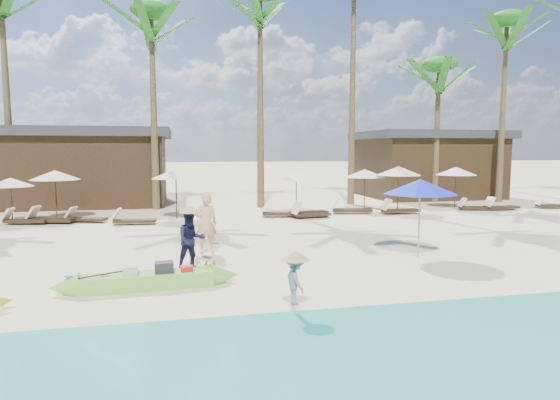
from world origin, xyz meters
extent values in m
plane|color=beige|center=(0.00, 0.00, 0.00)|extent=(240.00, 240.00, 0.00)
cube|color=tan|center=(0.00, -5.00, 0.00)|extent=(240.00, 4.50, 0.01)
cube|color=#73D641|center=(-2.87, -0.34, 0.17)|extent=(2.87, 0.79, 0.34)
cube|color=white|center=(-2.87, -0.34, 0.19)|extent=(2.47, 0.60, 0.15)
cube|color=#262628|center=(-2.52, -0.32, 0.42)|extent=(0.42, 0.34, 0.31)
cube|color=silver|center=(-3.24, -0.32, 0.39)|extent=(0.33, 0.29, 0.25)
cube|color=red|center=(-2.02, -0.33, 0.36)|extent=(0.28, 0.24, 0.20)
cylinder|color=red|center=(-3.77, -0.36, 0.30)|extent=(0.20, 0.20, 0.08)
cylinder|color=#262628|center=(-3.99, -0.46, 0.30)|extent=(0.18, 0.18, 0.07)
sphere|color=tan|center=(-4.26, -0.44, 0.34)|extent=(0.16, 0.16, 0.16)
cylinder|color=yellow|center=(-1.58, -0.18, 0.34)|extent=(0.13, 0.13, 0.16)
cylinder|color=yellow|center=(-1.40, -0.17, 0.34)|extent=(0.13, 0.13, 0.16)
imported|color=tan|center=(-1.40, 3.05, 0.90)|extent=(0.67, 0.45, 1.79)
imported|color=#131233|center=(-1.88, 1.17, 0.77)|extent=(0.87, 0.76, 1.54)
imported|color=gray|center=(-0.07, -2.59, 0.63)|extent=(0.43, 0.64, 0.91)
cylinder|color=#99999E|center=(4.53, 1.23, 1.09)|extent=(0.05, 0.05, 2.18)
cone|color=#1525CD|center=(4.53, 1.23, 2.03)|extent=(2.09, 2.09, 0.43)
cylinder|color=#322314|center=(-9.11, 10.73, 0.93)|extent=(0.05, 0.05, 1.86)
cone|color=beige|center=(-9.11, 10.73, 1.73)|extent=(1.86, 1.86, 0.37)
cube|color=#322314|center=(-8.39, 10.16, 0.15)|extent=(1.77, 0.85, 0.12)
cube|color=beige|center=(-9.13, 10.29, 0.45)|extent=(0.48, 0.61, 0.50)
cylinder|color=#322314|center=(-7.55, 11.53, 1.06)|extent=(0.05, 0.05, 2.12)
cone|color=beige|center=(-7.55, 11.53, 1.98)|extent=(2.12, 2.12, 0.42)
cube|color=#322314|center=(-7.41, 10.19, 0.16)|extent=(1.92, 1.08, 0.13)
cube|color=beige|center=(-8.19, 10.41, 0.48)|extent=(0.56, 0.68, 0.53)
cube|color=#322314|center=(-6.04, 10.25, 0.14)|extent=(1.71, 1.02, 0.11)
cube|color=beige|center=(-6.72, 10.48, 0.43)|extent=(0.51, 0.61, 0.47)
cylinder|color=#322314|center=(-2.30, 10.54, 1.09)|extent=(0.05, 0.05, 2.19)
cone|color=beige|center=(-2.30, 10.54, 2.03)|extent=(2.19, 2.19, 0.44)
cube|color=#322314|center=(-3.99, 9.20, 0.15)|extent=(1.74, 0.72, 0.12)
cube|color=beige|center=(-4.74, 9.28, 0.45)|extent=(0.44, 0.59, 0.50)
cylinder|color=#322314|center=(3.38, 11.05, 0.98)|extent=(0.05, 0.05, 1.95)
cone|color=beige|center=(3.38, 11.05, 1.81)|extent=(1.95, 1.95, 0.39)
cube|color=#322314|center=(2.46, 10.08, 0.16)|extent=(1.86, 0.91, 0.13)
cube|color=beige|center=(1.68, 10.23, 0.47)|extent=(0.50, 0.64, 0.52)
cube|color=#322314|center=(3.74, 9.48, 0.15)|extent=(1.76, 0.78, 0.12)
cube|color=beige|center=(3.00, 9.38, 0.45)|extent=(0.45, 0.60, 0.50)
cylinder|color=#322314|center=(7.08, 11.46, 1.03)|extent=(0.05, 0.05, 2.05)
cone|color=beige|center=(7.08, 11.46, 1.91)|extent=(2.05, 2.05, 0.41)
cube|color=#322314|center=(3.87, 10.23, 0.15)|extent=(1.81, 0.98, 0.12)
cube|color=beige|center=(3.13, 10.04, 0.46)|extent=(0.52, 0.64, 0.50)
cube|color=#322314|center=(6.07, 10.53, 0.17)|extent=(1.99, 1.00, 0.13)
cube|color=beige|center=(5.25, 10.71, 0.50)|extent=(0.55, 0.69, 0.56)
cylinder|color=#322314|center=(8.43, 10.47, 1.11)|extent=(0.06, 0.06, 2.22)
cone|color=beige|center=(8.43, 10.47, 2.07)|extent=(2.22, 2.22, 0.44)
cube|color=#322314|center=(8.34, 9.91, 0.16)|extent=(1.86, 0.67, 0.13)
cube|color=beige|center=(7.53, 9.87, 0.49)|extent=(0.44, 0.61, 0.54)
cylinder|color=#322314|center=(12.09, 11.24, 1.07)|extent=(0.05, 0.05, 2.14)
cone|color=beige|center=(12.09, 11.24, 1.99)|extent=(2.14, 2.14, 0.43)
cube|color=#322314|center=(12.74, 10.35, 0.14)|extent=(1.68, 0.88, 0.11)
cube|color=beige|center=(12.05, 10.52, 0.42)|extent=(0.47, 0.59, 0.47)
cube|color=#322314|center=(14.10, 10.13, 0.15)|extent=(1.75, 0.59, 0.12)
cube|color=beige|center=(13.33, 10.12, 0.46)|extent=(0.40, 0.57, 0.51)
cube|color=#322314|center=(17.24, 10.22, 0.14)|extent=(1.65, 0.84, 0.11)
cube|color=beige|center=(16.56, 10.37, 0.42)|extent=(0.45, 0.57, 0.46)
cone|color=brown|center=(-10.45, 15.08, 5.45)|extent=(0.40, 0.40, 10.89)
cone|color=brown|center=(-3.36, 14.27, 5.04)|extent=(0.40, 0.40, 10.08)
ellipsoid|color=#1D691A|center=(-3.36, 14.27, 10.08)|extent=(2.08, 2.08, 0.88)
cone|color=brown|center=(2.15, 14.01, 5.63)|extent=(0.40, 0.40, 11.26)
cone|color=brown|center=(7.45, 14.38, 6.58)|extent=(0.40, 0.40, 13.16)
cone|color=brown|center=(12.84, 14.52, 4.04)|extent=(0.40, 0.40, 8.07)
ellipsoid|color=#1D691A|center=(12.84, 14.52, 8.07)|extent=(2.08, 2.08, 0.88)
cone|color=brown|center=(16.57, 13.68, 5.32)|extent=(0.40, 0.40, 10.64)
ellipsoid|color=#1D691A|center=(16.57, 13.68, 10.64)|extent=(2.08, 2.08, 0.88)
cube|color=#322314|center=(-8.00, 17.50, 1.90)|extent=(10.00, 6.00, 3.80)
cube|color=#2D2D33|center=(-8.00, 17.50, 4.05)|extent=(10.80, 6.60, 0.50)
cube|color=#322314|center=(14.00, 17.50, 1.90)|extent=(8.00, 6.00, 3.80)
cube|color=#2D2D33|center=(14.00, 17.50, 4.05)|extent=(8.80, 6.60, 0.50)
camera|label=1|loc=(-2.13, -10.84, 3.04)|focal=30.00mm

